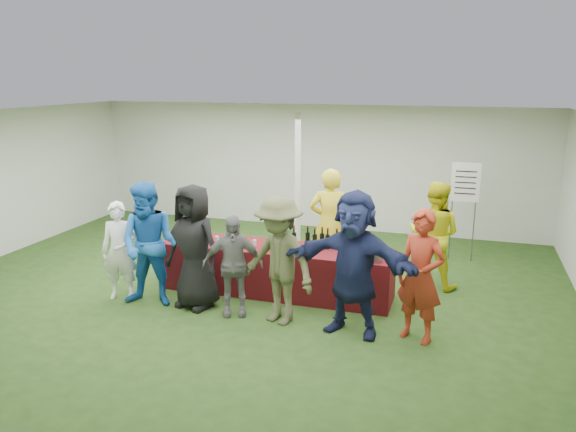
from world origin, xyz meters
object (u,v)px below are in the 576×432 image
(customer_0, at_px, (120,251))
(customer_3, at_px, (233,265))
(dump_bucket, at_px, (375,255))
(customer_2, at_px, (194,247))
(customer_4, at_px, (279,261))
(staff_back, at_px, (434,235))
(serving_table, at_px, (276,270))
(wine_list_sign, at_px, (465,190))
(staff_pourer, at_px, (330,224))
(customer_6, at_px, (420,276))
(customer_5, at_px, (354,263))
(customer_1, at_px, (150,245))

(customer_0, xyz_separation_m, customer_3, (1.84, -0.03, -0.02))
(dump_bucket, height_order, customer_3, customer_3)
(customer_2, height_order, customer_4, customer_2)
(staff_back, height_order, customer_3, staff_back)
(serving_table, bearing_deg, wine_list_sign, 42.87)
(serving_table, distance_m, customer_4, 1.18)
(dump_bucket, xyz_separation_m, staff_back, (0.74, 1.25, 0.02))
(customer_0, bearing_deg, customer_4, -16.63)
(staff_pourer, height_order, staff_back, staff_pourer)
(customer_0, xyz_separation_m, customer_6, (4.40, -0.06, 0.11))
(customer_0, bearing_deg, customer_3, -15.82)
(customer_4, bearing_deg, serving_table, 132.96)
(customer_2, xyz_separation_m, customer_6, (3.20, -0.12, -0.05))
(customer_3, distance_m, customer_5, 1.74)
(customer_3, xyz_separation_m, customer_5, (1.72, -0.08, 0.23))
(staff_pourer, relative_size, customer_3, 1.27)
(customer_0, distance_m, customer_6, 4.41)
(serving_table, xyz_separation_m, customer_4, (0.38, -0.99, 0.51))
(customer_1, bearing_deg, customer_6, -6.15)
(wine_list_sign, height_order, customer_4, wine_list_sign)
(wine_list_sign, relative_size, customer_1, 0.98)
(serving_table, xyz_separation_m, customer_3, (-0.31, -0.94, 0.35))
(serving_table, height_order, customer_0, customer_0)
(wine_list_sign, relative_size, customer_0, 1.20)
(staff_back, distance_m, customer_6, 1.99)
(customer_0, relative_size, customer_3, 1.03)
(dump_bucket, xyz_separation_m, customer_2, (-2.51, -0.62, 0.07))
(staff_back, relative_size, customer_4, 0.97)
(staff_pourer, height_order, customer_1, staff_pourer)
(dump_bucket, height_order, customer_4, customer_4)
(customer_0, bearing_deg, wine_list_sign, 20.37)
(customer_5, height_order, customer_6, customer_5)
(customer_1, relative_size, customer_3, 1.26)
(customer_2, bearing_deg, customer_6, 12.37)
(staff_pourer, bearing_deg, customer_2, 38.21)
(staff_pourer, height_order, customer_3, staff_pourer)
(customer_1, relative_size, customer_6, 1.07)
(dump_bucket, bearing_deg, customer_3, -158.94)
(serving_table, bearing_deg, customer_6, -23.23)
(wine_list_sign, bearing_deg, customer_5, -110.36)
(customer_2, bearing_deg, customer_0, -162.39)
(customer_6, bearing_deg, customer_1, -157.29)
(staff_back, height_order, customer_0, staff_back)
(customer_2, distance_m, customer_6, 3.20)
(serving_table, xyz_separation_m, customer_6, (2.25, -0.96, 0.48))
(serving_table, relative_size, wine_list_sign, 2.00)
(staff_pourer, bearing_deg, serving_table, 45.64)
(dump_bucket, bearing_deg, customer_0, -169.52)
(serving_table, relative_size, dump_bucket, 16.04)
(customer_2, distance_m, customer_4, 1.34)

